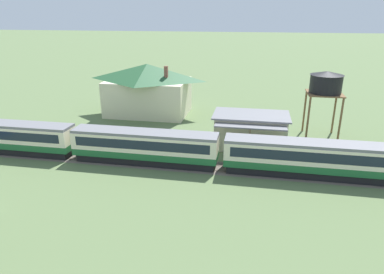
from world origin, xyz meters
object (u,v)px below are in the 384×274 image
at_px(passenger_train, 147,146).
at_px(station_building, 250,130).
at_px(station_house_dark_green_roof, 148,88).
at_px(water_tower, 326,84).

relative_size(passenger_train, station_building, 9.15).
relative_size(passenger_train, station_house_dark_green_roof, 6.09).
distance_m(station_building, water_tower, 12.67).
bearing_deg(passenger_train, water_tower, 31.97).
relative_size(station_building, station_house_dark_green_roof, 0.67).
xyz_separation_m(passenger_train, water_tower, (21.69, 13.54, 5.53)).
bearing_deg(water_tower, station_building, -149.17).
xyz_separation_m(station_building, station_house_dark_green_roof, (-18.14, 12.90, 2.25)).
bearing_deg(station_building, water_tower, 30.83).
bearing_deg(station_house_dark_green_roof, station_building, -35.41).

